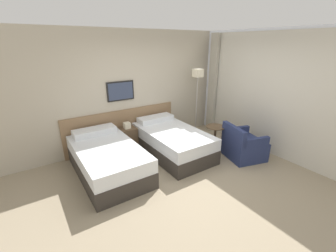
{
  "coord_description": "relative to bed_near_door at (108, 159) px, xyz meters",
  "views": [
    {
      "loc": [
        -2.44,
        -2.8,
        2.41
      ],
      "look_at": [
        0.08,
        0.97,
        0.72
      ],
      "focal_mm": 24.0,
      "sensor_mm": 36.0,
      "label": 1
    }
  ],
  "objects": [
    {
      "name": "side_table",
      "position": [
        2.41,
        -0.46,
        0.13
      ],
      "size": [
        0.44,
        0.44,
        0.61
      ],
      "color": "brown",
      "rests_on": "ground_plane"
    },
    {
      "name": "wall_window",
      "position": [
        3.43,
        -1.16,
        1.05
      ],
      "size": [
        0.21,
        4.53,
        2.7
      ],
      "color": "white",
      "rests_on": "ground_plane"
    },
    {
      "name": "bed_near_window",
      "position": [
        1.51,
        0.0,
        0.0
      ],
      "size": [
        1.1,
        1.94,
        0.7
      ],
      "color": "#332D28",
      "rests_on": "ground_plane"
    },
    {
      "name": "bed_near_door",
      "position": [
        0.0,
        0.0,
        0.0
      ],
      "size": [
        1.1,
        1.94,
        0.7
      ],
      "color": "#332D28",
      "rests_on": "ground_plane"
    },
    {
      "name": "wall_headboard",
      "position": [
        1.24,
        1.02,
        1.0
      ],
      "size": [
        10.0,
        0.1,
        2.7
      ],
      "color": "#B7AD99",
      "rests_on": "ground_plane"
    },
    {
      "name": "ground_plane",
      "position": [
        1.28,
        -1.04,
        -0.29
      ],
      "size": [
        16.0,
        16.0,
        0.0
      ],
      "primitive_type": "plane",
      "color": "gray"
    },
    {
      "name": "nightstand",
      "position": [
        0.75,
        0.74,
        -0.01
      ],
      "size": [
        0.39,
        0.34,
        0.67
      ],
      "color": "brown",
      "rests_on": "ground_plane"
    },
    {
      "name": "armchair",
      "position": [
        2.69,
        -1.04,
        -0.03
      ],
      "size": [
        0.9,
        0.92,
        0.77
      ],
      "rotation": [
        0.0,
        0.0,
        1.3
      ],
      "color": "navy",
      "rests_on": "ground_plane"
    },
    {
      "name": "floor_lamp",
      "position": [
        2.67,
        0.54,
        1.16
      ],
      "size": [
        0.24,
        0.24,
        1.78
      ],
      "color": "#9E9993",
      "rests_on": "ground_plane"
    }
  ]
}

